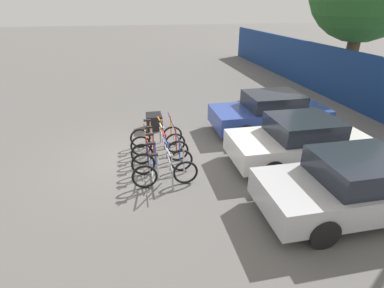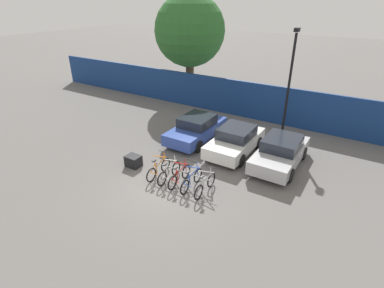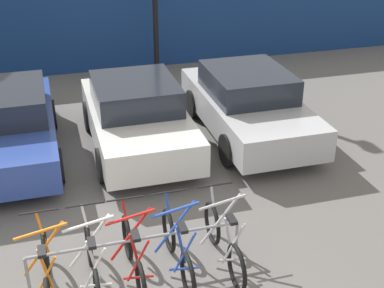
{
  "view_description": "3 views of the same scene",
  "coord_description": "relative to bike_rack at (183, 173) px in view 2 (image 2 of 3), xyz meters",
  "views": [
    {
      "loc": [
        8.24,
        -0.12,
        4.31
      ],
      "look_at": [
        1.24,
        1.31,
        0.93
      ],
      "focal_mm": 28.0,
      "sensor_mm": 36.0,
      "label": 1
    },
    {
      "loc": [
        6.65,
        -8.48,
        7.38
      ],
      "look_at": [
        -0.08,
        2.26,
        1.08
      ],
      "focal_mm": 28.0,
      "sensor_mm": 36.0,
      "label": 2
    },
    {
      "loc": [
        -0.46,
        -5.19,
        4.97
      ],
      "look_at": [
        1.68,
        2.26,
        1.06
      ],
      "focal_mm": 50.0,
      "sensor_mm": 36.0,
      "label": 3
    }
  ],
  "objects": [
    {
      "name": "ground_plane",
      "position": [
        -0.44,
        -0.68,
        -0.47
      ],
      "size": [
        120.0,
        120.0,
        0.0
      ],
      "primitive_type": "plane",
      "color": "#605E5B"
    },
    {
      "name": "hoarding_wall",
      "position": [
        -0.44,
        8.82,
        0.73
      ],
      "size": [
        36.0,
        0.16,
        2.41
      ],
      "primitive_type": "cube",
      "color": "navy",
      "rests_on": "ground"
    },
    {
      "name": "bike_rack",
      "position": [
        0.0,
        0.0,
        0.0
      ],
      "size": [
        2.97,
        0.04,
        0.57
      ],
      "color": "gray",
      "rests_on": "ground"
    },
    {
      "name": "bicycle_orange",
      "position": [
        -1.21,
        -0.15,
        -0.1
      ],
      "size": [
        0.68,
        1.71,
        1.05
      ],
      "rotation": [
        0.0,
        0.0,
        -0.03
      ],
      "color": "black",
      "rests_on": "ground"
    },
    {
      "name": "bicycle_white",
      "position": [
        -0.62,
        -0.15,
        -0.1
      ],
      "size": [
        0.68,
        1.71,
        1.05
      ],
      "rotation": [
        0.0,
        0.0,
        0.07
      ],
      "color": "black",
      "rests_on": "ground"
    },
    {
      "name": "bicycle_red",
      "position": [
        -0.07,
        -0.15,
        -0.1
      ],
      "size": [
        0.68,
        1.71,
        1.05
      ],
      "rotation": [
        0.0,
        0.0,
        0.02
      ],
      "color": "black",
      "rests_on": "ground"
    },
    {
      "name": "bicycle_blue",
      "position": [
        0.54,
        -0.15,
        -0.1
      ],
      "size": [
        0.68,
        1.71,
        1.05
      ],
      "rotation": [
        0.0,
        0.0,
        -0.01
      ],
      "color": "black",
      "rests_on": "ground"
    },
    {
      "name": "bicycle_silver",
      "position": [
        1.21,
        -0.15,
        -0.1
      ],
      "size": [
        0.68,
        1.71,
        1.05
      ],
      "rotation": [
        0.0,
        0.0,
        0.0
      ],
      "color": "black",
      "rests_on": "ground"
    },
    {
      "name": "car_blue",
      "position": [
        -1.76,
        4.04,
        0.22
      ],
      "size": [
        1.91,
        4.14,
        1.4
      ],
      "color": "#2D479E",
      "rests_on": "ground"
    },
    {
      "name": "car_white",
      "position": [
        0.74,
        3.79,
        0.22
      ],
      "size": [
        1.91,
        3.93,
        1.4
      ],
      "color": "silver",
      "rests_on": "ground"
    },
    {
      "name": "car_silver",
      "position": [
        3.1,
        3.78,
        0.22
      ],
      "size": [
        1.91,
        4.11,
        1.4
      ],
      "color": "#B7B7BC",
      "rests_on": "ground"
    },
    {
      "name": "lamp_post",
      "position": [
        2.04,
        7.83,
        2.82
      ],
      "size": [
        0.24,
        0.44,
        5.88
      ],
      "color": "black",
      "rests_on": "ground"
    },
    {
      "name": "cargo_crate",
      "position": [
        -2.78,
        -0.09,
        -0.2
      ],
      "size": [
        0.7,
        0.56,
        0.55
      ],
      "primitive_type": "cube",
      "color": "black",
      "rests_on": "ground"
    },
    {
      "name": "tree_behind_hoarding",
      "position": [
        -6.38,
        10.62,
        4.55
      ],
      "size": [
        5.22,
        5.22,
        7.66
      ],
      "color": "brown",
      "rests_on": "ground"
    }
  ]
}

